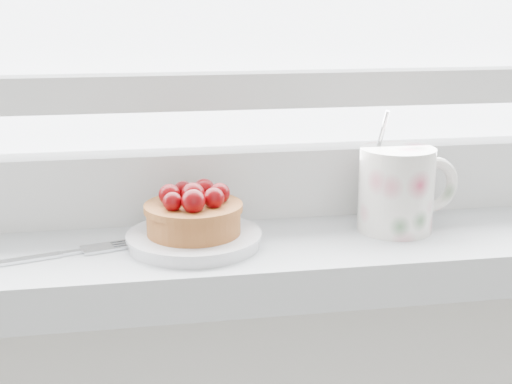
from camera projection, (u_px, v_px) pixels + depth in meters
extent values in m
cube|color=#B9BEC0|center=(251.00, 254.00, 0.69)|extent=(1.60, 0.20, 0.04)
cube|color=silver|center=(240.00, 181.00, 0.74)|extent=(1.30, 0.05, 0.07)
cube|color=silver|center=(239.00, 90.00, 0.72)|extent=(1.30, 0.04, 0.04)
cylinder|color=silver|center=(194.00, 239.00, 0.65)|extent=(0.12, 0.12, 0.01)
cylinder|color=brown|center=(194.00, 218.00, 0.65)|extent=(0.09, 0.09, 0.03)
cylinder|color=brown|center=(193.00, 207.00, 0.64)|extent=(0.09, 0.09, 0.01)
sphere|color=#470407|center=(193.00, 194.00, 0.64)|extent=(0.02, 0.02, 0.02)
sphere|color=#470407|center=(220.00, 193.00, 0.65)|extent=(0.02, 0.02, 0.02)
sphere|color=#470407|center=(204.00, 189.00, 0.66)|extent=(0.02, 0.02, 0.02)
sphere|color=#470407|center=(183.00, 190.00, 0.66)|extent=(0.02, 0.02, 0.02)
sphere|color=#470407|center=(169.00, 195.00, 0.64)|extent=(0.02, 0.02, 0.02)
sphere|color=#470407|center=(173.00, 202.00, 0.62)|extent=(0.02, 0.02, 0.02)
sphere|color=#470407|center=(193.00, 201.00, 0.62)|extent=(0.02, 0.02, 0.02)
sphere|color=#470407|center=(214.00, 198.00, 0.63)|extent=(0.02, 0.02, 0.02)
cylinder|color=silver|center=(396.00, 190.00, 0.69)|extent=(0.08, 0.08, 0.08)
cylinder|color=black|center=(398.00, 152.00, 0.68)|extent=(0.06, 0.06, 0.01)
torus|color=silver|center=(432.00, 185.00, 0.70)|extent=(0.06, 0.02, 0.06)
cylinder|color=silver|center=(381.00, 135.00, 0.68)|extent=(0.01, 0.02, 0.05)
cube|color=silver|center=(4.00, 263.00, 0.61)|extent=(0.10, 0.04, 0.00)
cube|color=silver|center=(72.00, 252.00, 0.63)|extent=(0.02, 0.01, 0.00)
cube|color=silver|center=(97.00, 249.00, 0.64)|extent=(0.03, 0.03, 0.00)
cube|color=silver|center=(130.00, 247.00, 0.64)|extent=(0.03, 0.01, 0.00)
cube|color=silver|center=(128.00, 245.00, 0.65)|extent=(0.03, 0.01, 0.00)
cube|color=silver|center=(126.00, 243.00, 0.65)|extent=(0.03, 0.01, 0.00)
cube|color=silver|center=(124.00, 241.00, 0.66)|extent=(0.03, 0.01, 0.00)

